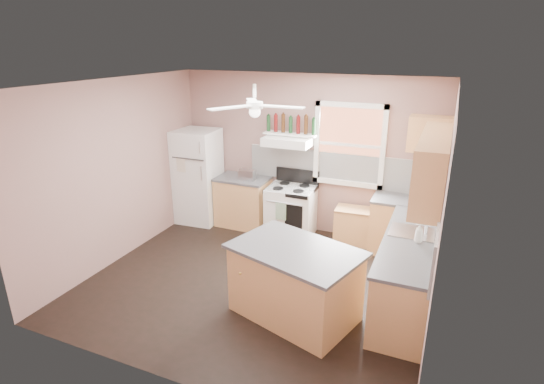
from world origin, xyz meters
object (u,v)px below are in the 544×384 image
at_px(toaster, 247,175).
at_px(cart, 353,226).
at_px(stove, 291,211).
at_px(refrigerator, 198,176).
at_px(island, 295,284).

bearing_deg(toaster, cart, 1.16).
bearing_deg(stove, cart, 1.92).
bearing_deg(refrigerator, cart, -0.76).
bearing_deg(stove, toaster, 177.23).
height_order(stove, cart, stove).
xyz_separation_m(toaster, cart, (1.88, 0.12, -0.69)).
height_order(toaster, cart, toaster).
bearing_deg(toaster, island, -54.38).
xyz_separation_m(refrigerator, cart, (2.86, 0.17, -0.55)).
relative_size(toaster, island, 0.20).
bearing_deg(toaster, stove, -1.50).
bearing_deg(cart, stove, -178.16).
bearing_deg(island, refrigerator, 158.89).
bearing_deg(cart, refrigerator, 179.43).
distance_m(toaster, island, 2.77).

